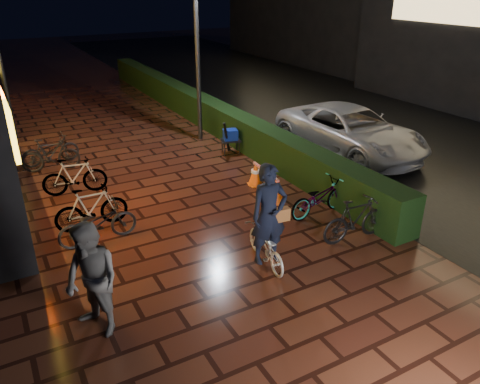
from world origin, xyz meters
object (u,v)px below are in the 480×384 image
bystander_person (92,281)px  van (350,131)px  cyclist (267,229)px  cart_assembly (230,136)px  traffic_barrier (265,182)px

bystander_person → van: (8.79, 4.39, -0.22)m
cyclist → van: bearing=36.3°
van → cart_assembly: (-3.26, 1.73, -0.15)m
van → cyclist: bearing=-147.7°
bystander_person → traffic_barrier: bearing=96.8°
bystander_person → cyclist: cyclist is taller
traffic_barrier → cyclist: bearing=-121.4°
van → bystander_person: bearing=-157.5°
van → traffic_barrier: size_ratio=3.27×
cyclist → cart_assembly: (2.31, 5.82, -0.21)m
bystander_person → cyclist: size_ratio=0.90×
van → cart_assembly: 3.69m
bystander_person → van: bearing=91.4°
bystander_person → cart_assembly: bystander_person is taller
van → cyclist: 6.91m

